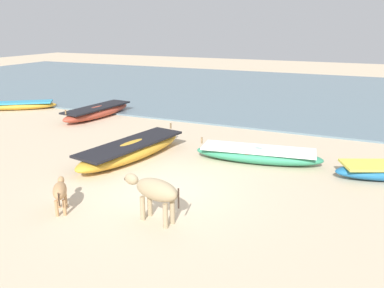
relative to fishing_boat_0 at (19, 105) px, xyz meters
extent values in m
plane|color=beige|center=(11.52, -6.03, -0.22)|extent=(80.00, 80.00, 0.00)
cube|color=slate|center=(11.52, 10.98, -0.18)|extent=(60.00, 20.00, 0.08)
ellipsoid|color=gold|center=(0.00, 0.00, -0.02)|extent=(3.44, 2.77, 0.40)
cube|color=#3399BF|center=(0.00, 0.00, 0.15)|extent=(3.07, 2.50, 0.07)
cube|color=olive|center=(-0.22, -0.16, 0.09)|extent=(0.50, 0.64, 0.04)
ellipsoid|color=gold|center=(9.45, -4.21, 0.06)|extent=(1.96, 4.69, 0.57)
cube|color=black|center=(9.45, -4.21, 0.31)|extent=(1.84, 4.15, 0.07)
cube|color=olive|center=(9.52, -3.88, 0.22)|extent=(1.00, 0.29, 0.04)
cylinder|color=olive|center=(9.83, -2.15, 0.45)|extent=(0.06, 0.06, 0.20)
ellipsoid|color=#B74733|center=(4.76, 0.18, 0.04)|extent=(1.47, 4.22, 0.52)
cube|color=black|center=(4.76, 0.18, 0.26)|extent=(1.40, 3.72, 0.07)
cube|color=olive|center=(4.72, -0.13, 0.18)|extent=(0.91, 0.21, 0.04)
cylinder|color=olive|center=(4.57, -1.71, 0.40)|extent=(0.06, 0.06, 0.20)
ellipsoid|color=#338C66|center=(13.29, -2.87, 0.02)|extent=(4.09, 1.52, 0.48)
cube|color=white|center=(13.29, -2.87, 0.22)|extent=(3.62, 1.43, 0.07)
cube|color=olive|center=(12.99, -2.92, 0.15)|extent=(0.23, 0.84, 0.04)
cylinder|color=olive|center=(11.46, -3.13, 0.36)|extent=(0.06, 0.06, 0.20)
ellipsoid|color=tan|center=(12.27, -7.59, 0.54)|extent=(1.18, 0.64, 0.49)
ellipsoid|color=tan|center=(11.54, -7.45, 0.62)|extent=(0.40, 0.29, 0.26)
sphere|color=#2D2119|center=(11.38, -7.42, 0.59)|extent=(0.12, 0.12, 0.10)
cylinder|color=tan|center=(11.93, -7.65, 0.06)|extent=(0.11, 0.11, 0.56)
cylinder|color=tan|center=(11.97, -7.41, 0.06)|extent=(0.11, 0.11, 0.56)
cylinder|color=tan|center=(12.57, -7.77, 0.06)|extent=(0.11, 0.11, 0.56)
cylinder|color=tan|center=(12.61, -7.53, 0.06)|extent=(0.11, 0.11, 0.56)
cylinder|color=#2D2119|center=(12.85, -7.70, 0.49)|extent=(0.04, 0.04, 0.46)
ellipsoid|color=tan|center=(9.98, -8.08, 0.31)|extent=(0.72, 0.80, 0.34)
ellipsoid|color=tan|center=(9.66, -7.68, 0.36)|extent=(0.28, 0.29, 0.18)
sphere|color=#2D2119|center=(9.59, -7.59, 0.34)|extent=(0.10, 0.10, 0.07)
cylinder|color=tan|center=(9.77, -7.96, -0.03)|extent=(0.08, 0.08, 0.39)
cylinder|color=tan|center=(9.91, -7.85, -0.03)|extent=(0.08, 0.08, 0.39)
cylinder|color=tan|center=(10.05, -8.31, -0.03)|extent=(0.08, 0.08, 0.39)
cylinder|color=tan|center=(10.18, -8.20, -0.03)|extent=(0.08, 0.08, 0.39)
cylinder|color=#2D2119|center=(10.23, -8.40, 0.27)|extent=(0.03, 0.03, 0.32)
camera|label=1|loc=(16.17, -14.43, 3.99)|focal=36.62mm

